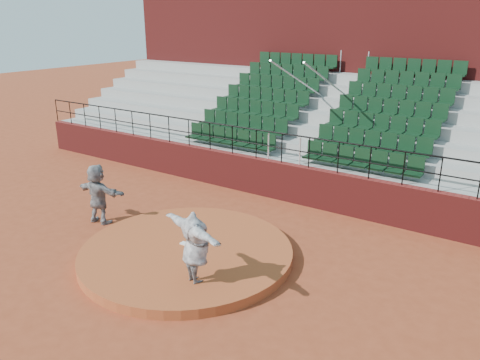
{
  "coord_description": "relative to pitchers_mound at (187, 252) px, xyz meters",
  "views": [
    {
      "loc": [
        7.2,
        -8.26,
        5.9
      ],
      "look_at": [
        0.0,
        2.5,
        1.4
      ],
      "focal_mm": 35.0,
      "sensor_mm": 36.0,
      "label": 1
    }
  ],
  "objects": [
    {
      "name": "press_box_facade",
      "position": [
        0.0,
        12.6,
        3.43
      ],
      "size": [
        24.0,
        3.0,
        7.1
      ],
      "primitive_type": "cube",
      "color": "maroon",
      "rests_on": "ground"
    },
    {
      "name": "pitcher",
      "position": [
        1.22,
        -1.1,
        0.98
      ],
      "size": [
        2.18,
        1.21,
        1.71
      ],
      "primitive_type": "imported",
      "rotation": [
        0.0,
        0.0,
        2.82
      ],
      "color": "black",
      "rests_on": "pitchers_mound"
    },
    {
      "name": "boundary_wall",
      "position": [
        0.0,
        5.0,
        0.53
      ],
      "size": [
        24.0,
        0.3,
        1.3
      ],
      "primitive_type": "cube",
      "color": "maroon",
      "rests_on": "ground"
    },
    {
      "name": "seating_deck",
      "position": [
        0.0,
        8.64,
        1.33
      ],
      "size": [
        24.0,
        5.97,
        4.63
      ],
      "color": "#969791",
      "rests_on": "ground"
    },
    {
      "name": "fielder",
      "position": [
        -3.6,
        0.23,
        0.8
      ],
      "size": [
        1.75,
        0.7,
        1.84
      ],
      "primitive_type": "imported",
      "rotation": [
        0.0,
        0.0,
        3.24
      ],
      "color": "black",
      "rests_on": "ground"
    },
    {
      "name": "pitchers_mound",
      "position": [
        0.0,
        0.0,
        0.0
      ],
      "size": [
        5.5,
        5.5,
        0.25
      ],
      "primitive_type": "cylinder",
      "color": "#A54B25",
      "rests_on": "ground"
    },
    {
      "name": "wall_railing",
      "position": [
        0.0,
        5.0,
        1.9
      ],
      "size": [
        24.04,
        0.05,
        1.03
      ],
      "color": "black",
      "rests_on": "boundary_wall"
    },
    {
      "name": "ground",
      "position": [
        0.0,
        0.0,
        -0.12
      ],
      "size": [
        90.0,
        90.0,
        0.0
      ],
      "primitive_type": "plane",
      "color": "brown",
      "rests_on": "ground"
    },
    {
      "name": "pitching_rubber",
      "position": [
        0.0,
        0.15,
        0.14
      ],
      "size": [
        0.6,
        0.15,
        0.03
      ],
      "primitive_type": "cube",
      "color": "white",
      "rests_on": "pitchers_mound"
    }
  ]
}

